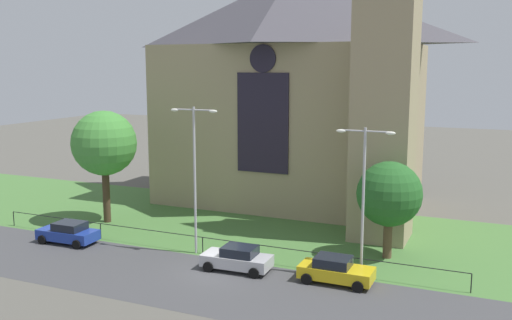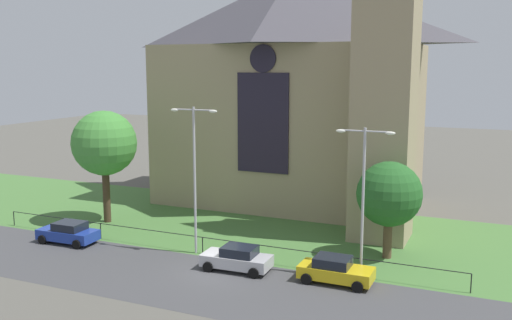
% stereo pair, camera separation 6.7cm
% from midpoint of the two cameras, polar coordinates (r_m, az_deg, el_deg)
% --- Properties ---
extents(ground, '(160.00, 160.00, 0.00)m').
position_cam_midpoint_polar(ground, '(44.00, 2.16, -6.80)').
color(ground, '#56544C').
extents(road_asphalt, '(120.00, 8.00, 0.01)m').
position_cam_midpoint_polar(road_asphalt, '(33.70, -5.49, -11.99)').
color(road_asphalt, '#424244').
rests_on(road_asphalt, ground).
extents(grass_verge, '(120.00, 20.00, 0.01)m').
position_cam_midpoint_polar(grass_verge, '(42.22, 1.16, -7.49)').
color(grass_verge, '#477538').
rests_on(grass_verge, ground).
extents(church_building, '(23.20, 16.20, 26.00)m').
position_cam_midpoint_polar(church_building, '(50.42, 3.88, 7.11)').
color(church_building, tan).
rests_on(church_building, ground).
extents(iron_railing, '(33.35, 0.07, 1.13)m').
position_cam_midpoint_polar(iron_railing, '(38.19, -5.39, -7.84)').
color(iron_railing, black).
rests_on(iron_railing, ground).
extents(tree_right_near, '(4.16, 4.16, 6.30)m').
position_cam_midpoint_polar(tree_right_near, '(37.36, 13.07, -3.35)').
color(tree_right_near, brown).
rests_on(tree_right_near, ground).
extents(tree_left_near, '(5.05, 5.05, 8.84)m').
position_cam_midpoint_polar(tree_left_near, '(46.00, -14.91, 1.58)').
color(tree_left_near, '#423021').
rests_on(tree_left_near, ground).
extents(streetlamp_near, '(3.37, 0.26, 9.68)m').
position_cam_midpoint_polar(streetlamp_near, '(37.14, -6.18, -0.34)').
color(streetlamp_near, '#B2B2B7').
rests_on(streetlamp_near, ground).
extents(streetlamp_far, '(3.37, 0.26, 8.82)m').
position_cam_midpoint_polar(streetlamp_far, '(33.24, 10.61, -2.41)').
color(streetlamp_far, '#B2B2B7').
rests_on(streetlamp_far, ground).
extents(parked_car_blue, '(4.26, 2.14, 1.51)m').
position_cam_midpoint_polar(parked_car_blue, '(42.34, -18.21, -6.88)').
color(parked_car_blue, '#1E3899').
rests_on(parked_car_blue, ground).
extents(parked_car_silver, '(4.27, 2.17, 1.51)m').
position_cam_midpoint_polar(parked_car_silver, '(35.14, -1.92, -9.75)').
color(parked_car_silver, '#B7B7BC').
rests_on(parked_car_silver, ground).
extents(parked_car_yellow, '(4.20, 2.02, 1.51)m').
position_cam_midpoint_polar(parked_car_yellow, '(33.54, 7.86, -10.80)').
color(parked_car_yellow, gold).
rests_on(parked_car_yellow, ground).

